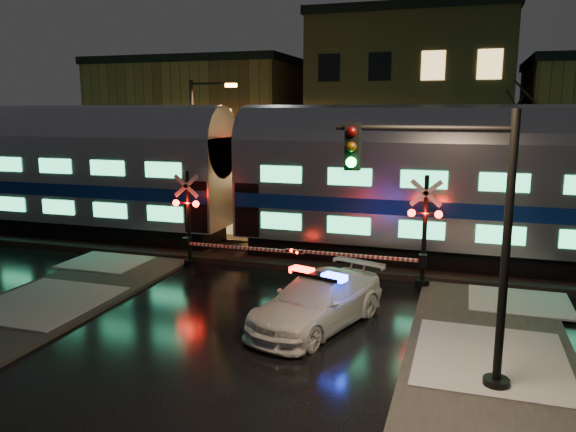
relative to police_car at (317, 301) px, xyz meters
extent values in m
plane|color=black|center=(-1.94, 1.98, -0.73)|extent=(120.00, 120.00, 0.00)
cube|color=black|center=(-1.94, 6.98, -0.61)|extent=(90.00, 4.20, 0.24)
cube|color=#2D2D2D|center=(4.56, -4.02, -0.67)|extent=(4.00, 20.00, 0.12)
cube|color=brown|center=(-14.94, 23.98, 3.77)|extent=(14.00, 10.00, 9.00)
cube|color=brown|center=(0.06, 24.48, 5.02)|extent=(12.00, 11.00, 11.50)
cube|color=black|center=(7.62, 6.98, -0.09)|extent=(24.00, 2.40, 0.80)
imported|color=white|center=(0.00, 0.00, -0.01)|extent=(3.52, 5.35, 1.44)
cube|color=black|center=(0.00, 0.00, 0.75)|extent=(1.54, 0.85, 0.10)
cube|color=#FF0C05|center=(-0.51, 0.17, 0.79)|extent=(0.73, 0.53, 0.17)
cube|color=#1426FF|center=(0.51, -0.17, 0.79)|extent=(0.73, 0.53, 0.17)
cylinder|color=black|center=(2.54, 4.38, -0.58)|extent=(0.48, 0.48, 0.29)
cylinder|color=black|center=(2.54, 4.38, 1.21)|extent=(0.15, 0.15, 3.87)
sphere|color=#FF0C05|center=(2.11, 4.20, 1.88)|extent=(0.25, 0.25, 0.25)
sphere|color=#FF0C05|center=(2.98, 4.20, 1.88)|extent=(0.25, 0.25, 0.25)
cube|color=white|center=(0.13, 4.13, 0.29)|extent=(4.83, 0.10, 0.10)
cube|color=black|center=(2.54, 4.13, 0.29)|extent=(0.25, 0.30, 0.45)
cylinder|color=black|center=(-6.24, 4.38, -0.59)|extent=(0.46, 0.46, 0.28)
cylinder|color=black|center=(-6.24, 4.38, 1.13)|extent=(0.15, 0.15, 3.71)
sphere|color=#FF0C05|center=(-6.66, 4.20, 1.78)|extent=(0.24, 0.24, 0.24)
sphere|color=#FF0C05|center=(-5.82, 4.20, 1.78)|extent=(0.24, 0.24, 0.24)
cube|color=white|center=(-3.92, 4.13, 0.25)|extent=(4.64, 0.10, 0.10)
cube|color=black|center=(-6.24, 4.13, 0.25)|extent=(0.25, 0.30, 0.45)
cylinder|color=black|center=(4.63, -2.45, -0.58)|extent=(0.56, 0.56, 0.30)
cylinder|color=black|center=(4.63, -2.45, 2.28)|extent=(0.18, 0.18, 6.02)
cylinder|color=black|center=(2.82, -2.45, 4.89)|extent=(3.61, 0.12, 0.12)
cube|color=black|center=(1.42, -2.60, 4.49)|extent=(0.32, 0.28, 1.00)
sphere|color=#0CFF3F|center=(1.42, -2.76, 4.17)|extent=(0.22, 0.22, 0.22)
cylinder|color=black|center=(-9.36, 10.98, 2.97)|extent=(0.18, 0.18, 7.40)
cylinder|color=black|center=(-8.25, 10.98, 6.48)|extent=(2.22, 0.11, 0.11)
cube|color=orange|center=(-7.23, 10.98, 6.39)|extent=(0.51, 0.26, 0.17)
camera|label=1|loc=(3.74, -14.48, 5.29)|focal=35.00mm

